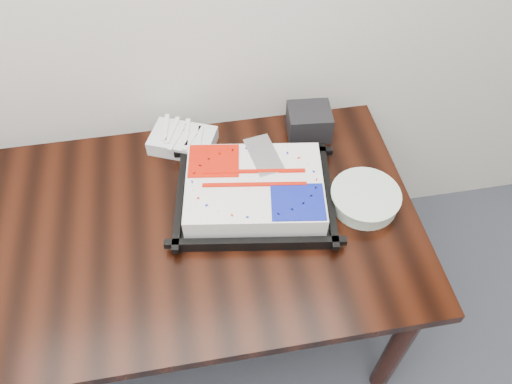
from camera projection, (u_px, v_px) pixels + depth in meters
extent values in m
cube|color=black|center=(140.00, 235.00, 1.60)|extent=(1.80, 0.90, 0.04)
cylinder|color=black|center=(397.00, 347.00, 1.75)|extent=(0.07, 0.07, 0.71)
cylinder|color=black|center=(340.00, 187.00, 2.21)|extent=(0.07, 0.07, 0.71)
cube|color=black|center=(254.00, 198.00, 1.65)|extent=(0.56, 0.47, 0.02)
cube|color=white|center=(254.00, 189.00, 1.61)|extent=(0.48, 0.39, 0.08)
cube|color=red|center=(210.00, 166.00, 1.62)|extent=(0.18, 0.17, 0.00)
cube|color=#0D1992|center=(301.00, 196.00, 1.54)|extent=(0.18, 0.17, 0.00)
cube|color=silver|center=(259.00, 154.00, 1.65)|extent=(0.12, 0.19, 0.00)
cylinder|color=white|center=(365.00, 199.00, 1.63)|extent=(0.22, 0.22, 0.05)
cylinder|color=white|center=(366.00, 194.00, 1.61)|extent=(0.23, 0.23, 0.01)
cube|color=silver|center=(183.00, 141.00, 1.79)|extent=(0.26, 0.22, 0.06)
cube|color=black|center=(309.00, 122.00, 1.82)|extent=(0.16, 0.15, 0.11)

